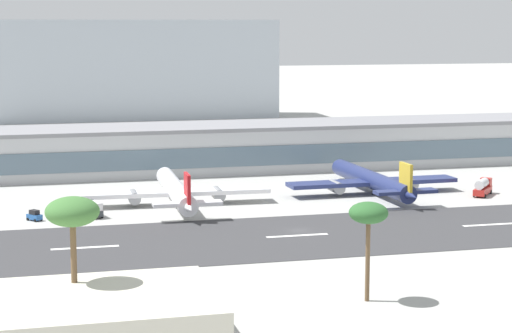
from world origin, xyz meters
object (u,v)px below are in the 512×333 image
Objects in this scene: airliner_gold_tail_gate_1 at (374,181)px; palm_tree_1 at (72,215)px; palm_tree_0 at (368,215)px; distant_hotel_block at (124,69)px; airliner_red_tail_gate_0 at (177,192)px; service_baggage_tug_0 at (34,216)px; service_box_truck_2 at (93,208)px; terminal_building at (240,147)px; service_fuel_truck_1 at (483,187)px; foreground_hangar at (47,324)px.

palm_tree_1 reaches higher than airliner_gold_tail_gate_1.
airliner_gold_tail_gate_1 is 87.22m from palm_tree_0.
distant_hotel_block is 198.78m from airliner_gold_tail_gate_1.
service_baggage_tug_0 is at bearing 108.50° from airliner_red_tail_gate_0.
service_baggage_tug_0 is 11.84m from service_box_truck_2.
terminal_building reaches higher than airliner_gold_tail_gate_1.
terminal_building is 69.94m from service_fuel_truck_1.
airliner_gold_tail_gate_1 is 1.13× the size of foreground_hangar.
service_fuel_truck_1 is 89.81m from service_box_truck_2.
terminal_building is 54.06m from airliner_red_tail_gate_0.
airliner_gold_tail_gate_1 is 3.25× the size of palm_tree_0.
palm_tree_0 is at bearing -177.21° from service_fuel_truck_1.
palm_tree_0 is 47.28m from foreground_hangar.
service_fuel_truck_1 is (60.08, -202.10, -18.52)m from distant_hotel_block.
service_baggage_tug_0 is (-30.64, -9.00, -2.04)m from airliner_red_tail_gate_0.
service_baggage_tug_0 is 79.28m from foreground_hangar.
palm_tree_0 is (3.70, -275.14, -7.96)m from distant_hotel_block.
service_box_truck_2 is at bearing 83.73° from palm_tree_1.
foreground_hangar is at bearing -112.47° from terminal_building.
airliner_gold_tail_gate_1 is 78.36m from service_baggage_tug_0.
airliner_red_tail_gate_0 is 71.12m from service_fuel_truck_1.
distant_hotel_block is 275.28m from palm_tree_0.
airliner_gold_tail_gate_1 is at bearing -96.68° from service_box_truck_2.
foreground_hangar is at bearing 156.18° from service_box_truck_2.
terminal_building is 79.84m from service_baggage_tug_0.
palm_tree_1 reaches higher than terminal_building.
service_box_truck_2 is (-65.77, -10.08, -1.34)m from airliner_gold_tail_gate_1.
airliner_red_tail_gate_0 is at bearing 126.13° from service_fuel_truck_1.
distant_hotel_block reaches higher than palm_tree_0.
distant_hotel_block is 288.53m from foreground_hangar.
foreground_hangar is at bearing 137.63° from airliner_gold_tail_gate_1.
service_fuel_truck_1 reaches higher than service_baggage_tug_0.
terminal_building reaches higher than service_baggage_tug_0.
airliner_gold_tail_gate_1 is 13.43× the size of service_baggage_tug_0.
airliner_red_tail_gate_0 is at bearing -118.11° from terminal_building.
airliner_red_tail_gate_0 is at bearing 100.50° from palm_tree_0.
airliner_gold_tail_gate_1 is at bearing 113.33° from service_fuel_truck_1.
service_fuel_truck_1 is 0.20× the size of foreground_hangar.
palm_tree_1 is (-97.86, -76.26, 13.34)m from service_fuel_truck_1.
service_box_truck_2 is 0.44× the size of palm_tree_0.
palm_tree_0 reaches higher than service_baggage_tug_0.
palm_tree_0 reaches higher than airliner_red_tail_gate_0.
airliner_red_tail_gate_0 is (-25.43, -47.60, -3.16)m from terminal_building.
distant_hotel_block is 19.90× the size of service_box_truck_2.
distant_hotel_block is 36.49× the size of service_baggage_tug_0.
terminal_building reaches higher than service_box_truck_2.
service_fuel_truck_1 is at bearing 37.93° from palm_tree_1.
terminal_building is 1.56× the size of distant_hotel_block.
terminal_building is 4.79× the size of foreground_hangar.
palm_tree_1 is (-41.48, -3.22, 2.78)m from palm_tree_0.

